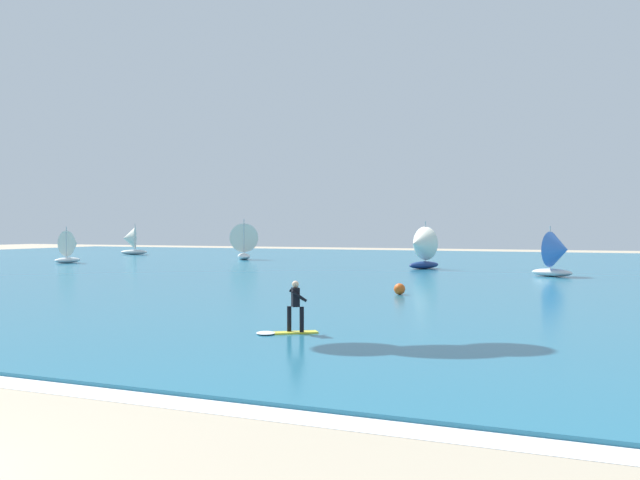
{
  "coord_description": "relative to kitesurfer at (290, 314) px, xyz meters",
  "views": [
    {
      "loc": [
        9.25,
        -5.49,
        3.43
      ],
      "look_at": [
        0.0,
        16.19,
        3.03
      ],
      "focal_mm": 38.54,
      "sensor_mm": 36.0,
      "label": 1
    }
  ],
  "objects": [
    {
      "name": "ocean",
      "position": [
        0.15,
        37.1,
        -0.65
      ],
      "size": [
        160.0,
        90.0,
        0.1
      ],
      "primitive_type": "cube",
      "color": "#236B89",
      "rests_on": "ground"
    },
    {
      "name": "shoreline_foam",
      "position": [
        2.64,
        -8.12,
        -0.7
      ],
      "size": [
        64.3,
        1.31,
        0.01
      ],
      "primitive_type": "cube",
      "color": "white",
      "rests_on": "ground"
    },
    {
      "name": "kitesurfer",
      "position": [
        0.0,
        0.0,
        0.0
      ],
      "size": [
        1.92,
        1.6,
        1.67
      ],
      "color": "yellow",
      "rests_on": "ocean"
    },
    {
      "name": "sailboat_heeled_over",
      "position": [
        -38.85,
        32.04,
        1.01
      ],
      "size": [
        2.62,
        3.06,
        3.52
      ],
      "color": "white",
      "rests_on": "ocean"
    },
    {
      "name": "sailboat_leading",
      "position": [
        -27.34,
        45.41,
        1.39
      ],
      "size": [
        3.66,
        3.92,
        4.36
      ],
      "color": "white",
      "rests_on": "ocean"
    },
    {
      "name": "sailboat_far_left",
      "position": [
        -5.13,
        35.47,
        1.19
      ],
      "size": [
        3.13,
        3.52,
        3.92
      ],
      "color": "navy",
      "rests_on": "ocean"
    },
    {
      "name": "sailboat_far_right",
      "position": [
        -47.23,
        51.4,
        1.2
      ],
      "size": [
        3.54,
        3.19,
        3.94
      ],
      "color": "silver",
      "rests_on": "ocean"
    },
    {
      "name": "sailboat_outermost",
      "position": [
        5.95,
        30.18,
        1.01
      ],
      "size": [
        3.12,
        2.79,
        3.51
      ],
      "color": "silver",
      "rests_on": "ocean"
    },
    {
      "name": "marker_buoy",
      "position": [
        -0.43,
        13.66,
        -0.32
      ],
      "size": [
        0.57,
        0.57,
        0.57
      ],
      "primitive_type": "sphere",
      "color": "#E55919",
      "rests_on": "ocean"
    }
  ]
}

